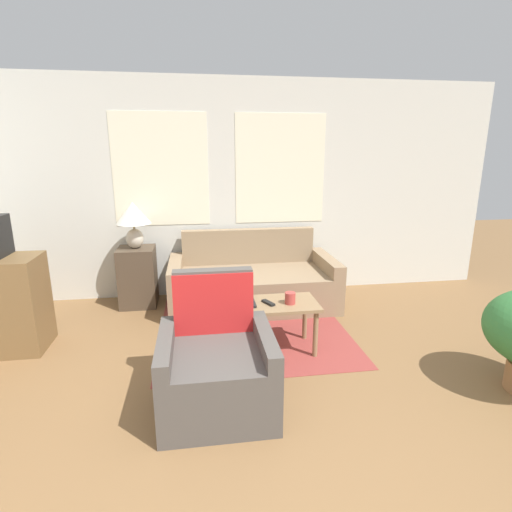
% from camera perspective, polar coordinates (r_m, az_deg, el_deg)
% --- Properties ---
extents(wall_back, '(6.71, 0.06, 2.60)m').
position_cam_1_polar(wall_back, '(4.94, -3.88, 9.42)').
color(wall_back, silver).
rests_on(wall_back, ground_plane).
extents(rug, '(1.86, 2.05, 0.01)m').
position_cam_1_polar(rug, '(4.23, -0.63, -9.85)').
color(rug, brown).
rests_on(rug, ground_plane).
extents(couch, '(1.90, 0.93, 0.84)m').
position_cam_1_polar(couch, '(4.71, -0.55, -3.90)').
color(couch, '#937A5B').
rests_on(couch, ground_plane).
extents(armchair, '(0.78, 0.74, 0.93)m').
position_cam_1_polar(armchair, '(2.94, -5.64, -15.69)').
color(armchair, '#514C47').
rests_on(armchair, ground_plane).
extents(side_table, '(0.41, 0.41, 0.69)m').
position_cam_1_polar(side_table, '(4.86, -16.51, -2.85)').
color(side_table, '#4C3D2D').
rests_on(side_table, ground_plane).
extents(table_lamp, '(0.39, 0.39, 0.52)m').
position_cam_1_polar(table_lamp, '(4.70, -17.13, 5.25)').
color(table_lamp, beige).
rests_on(table_lamp, side_table).
extents(coffee_table, '(1.03, 0.45, 0.46)m').
position_cam_1_polar(coffee_table, '(3.58, 0.56, -7.67)').
color(coffee_table, '#8E704C').
rests_on(coffee_table, ground_plane).
extents(laptop, '(0.34, 0.26, 0.22)m').
position_cam_1_polar(laptop, '(3.55, -3.01, -5.96)').
color(laptop, black).
rests_on(laptop, coffee_table).
extents(cup_navy, '(0.09, 0.09, 0.10)m').
position_cam_1_polar(cup_navy, '(3.54, 4.90, -6.02)').
color(cup_navy, '#B23D38').
rests_on(cup_navy, coffee_table).
extents(tv_remote, '(0.11, 0.15, 0.02)m').
position_cam_1_polar(tv_remote, '(3.54, 1.77, -6.69)').
color(tv_remote, black).
rests_on(tv_remote, coffee_table).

